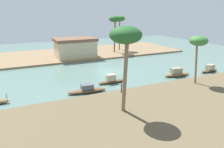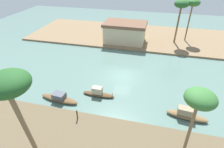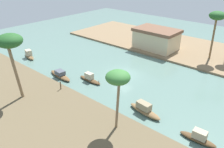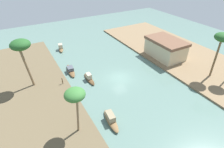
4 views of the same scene
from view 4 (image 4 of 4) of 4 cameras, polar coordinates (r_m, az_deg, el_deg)
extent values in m
plane|color=slate|center=(31.57, 2.63, -1.24)|extent=(78.07, 78.07, 0.00)
cube|color=brown|center=(28.22, -27.06, -10.09)|extent=(45.66, 15.39, 0.31)
cube|color=#846B4C|center=(41.36, 22.16, 5.33)|extent=(45.66, 15.39, 0.31)
ellipsoid|color=brown|center=(31.09, -7.32, -1.69)|extent=(3.96, 0.95, 0.38)
cube|color=tan|center=(30.86, -7.50, -0.62)|extent=(1.20, 0.75, 0.84)
cylinder|color=brown|center=(29.57, -6.05, -2.86)|extent=(0.07, 0.07, 0.35)
ellipsoid|color=brown|center=(23.66, -0.31, -14.79)|extent=(4.28, 1.55, 0.53)
cube|color=gray|center=(23.32, -0.52, -13.38)|extent=(1.76, 1.05, 0.76)
ellipsoid|color=brown|center=(33.96, -13.18, 1.02)|extent=(4.83, 1.55, 0.47)
cube|color=#4C515B|center=(33.66, -13.28, 1.75)|extent=(1.52, 1.17, 0.59)
ellipsoid|color=brown|center=(43.02, -16.09, 7.75)|extent=(3.76, 1.74, 0.51)
cube|color=tan|center=(42.84, -16.24, 8.65)|extent=(1.39, 1.13, 0.89)
cylinder|color=brown|center=(41.35, -16.08, 7.48)|extent=(0.07, 0.07, 0.61)
cylinder|color=#4C3823|center=(30.42, -15.68, -2.14)|extent=(0.14, 0.14, 1.10)
cylinder|color=#7F6647|center=(30.38, -25.58, 1.76)|extent=(0.35, 0.88, 6.62)
ellipsoid|color=#235623|center=(28.77, -27.43, 8.35)|extent=(2.85, 2.85, 1.57)
cylinder|color=#7F6647|center=(21.18, -10.96, -12.71)|extent=(0.26, 0.64, 5.05)
ellipsoid|color=#387533|center=(19.19, -11.89, -6.49)|extent=(2.30, 2.30, 1.26)
cylinder|color=brown|center=(34.39, 30.23, 4.13)|extent=(0.32, 0.66, 6.74)
ellipsoid|color=#235623|center=(32.98, 32.12, 9.99)|extent=(2.57, 2.57, 1.41)
cube|color=beige|center=(38.88, 16.72, 7.60)|extent=(7.63, 5.07, 3.22)
cube|color=brown|center=(38.14, 17.17, 10.15)|extent=(8.08, 5.38, 0.56)
camera|label=1|loc=(40.66, -53.49, 8.30)|focal=35.62mm
camera|label=2|loc=(20.01, -51.33, 10.33)|focal=28.87mm
camera|label=3|loc=(11.24, -94.70, -19.72)|focal=36.82mm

